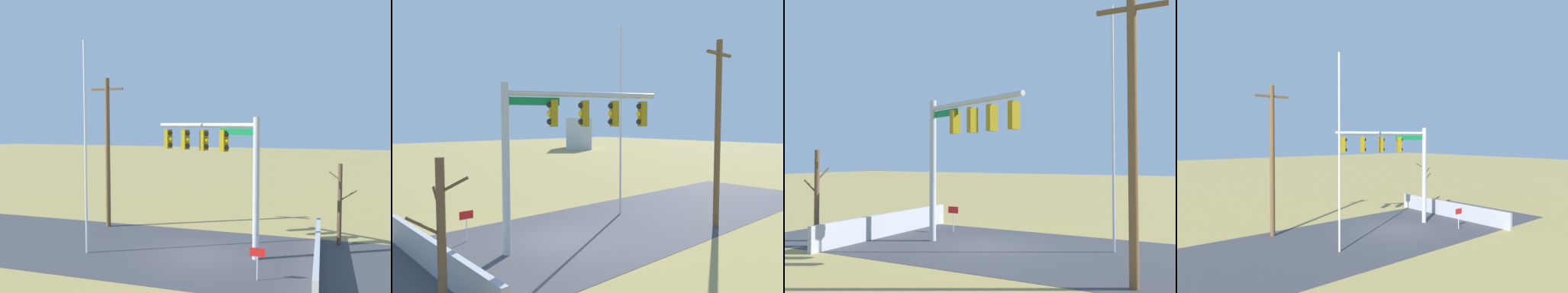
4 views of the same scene
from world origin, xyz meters
TOP-DOWN VIEW (x-y plane):
  - ground_plane at (0.00, 0.00)m, footprint 160.00×160.00m
  - road_surface at (-4.00, 0.00)m, footprint 28.00×8.00m
  - sidewalk_corner at (3.56, 0.09)m, footprint 6.00×6.00m
  - retaining_fence at (5.07, 0.00)m, footprint 0.20×8.84m
  - signal_mast at (0.82, 0.86)m, footprint 5.38×2.55m
  - flagpole at (-4.77, -1.30)m, footprint 0.10×0.10m
  - utility_pole at (-6.20, 3.20)m, footprint 1.90×0.26m
  - bare_tree at (6.02, 3.28)m, footprint 1.27×1.02m
  - open_sign at (2.99, -2.27)m, footprint 0.56×0.04m

SIDE VIEW (x-z plane):
  - ground_plane at x=0.00m, z-range 0.00..0.00m
  - sidewalk_corner at x=3.56m, z-range 0.00..0.01m
  - road_surface at x=-4.00m, z-range 0.00..0.01m
  - retaining_fence at x=5.07m, z-range 0.00..1.03m
  - open_sign at x=2.99m, z-range 0.30..1.52m
  - bare_tree at x=6.02m, z-range 0.06..3.95m
  - utility_pole at x=-6.20m, z-range 0.16..8.44m
  - signal_mast at x=0.82m, z-range 1.32..7.37m
  - flagpole at x=-4.77m, z-range 0.00..9.41m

